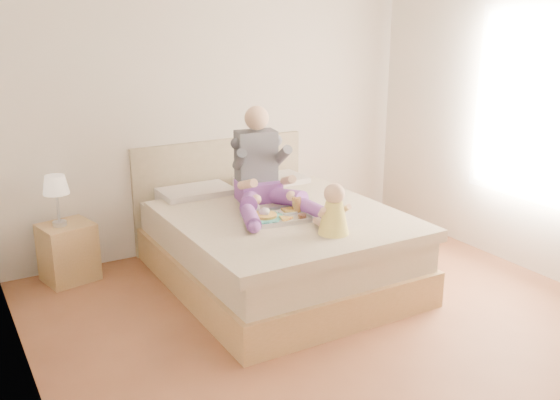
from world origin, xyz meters
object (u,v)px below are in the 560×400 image
bed (272,241)px  baby (333,213)px  tray (276,215)px  adult (263,176)px  nightstand (68,252)px

bed → baby: 0.87m
tray → baby: (0.19, -0.49, 0.12)m
adult → tray: size_ratio=1.99×
adult → tray: (-0.09, -0.38, -0.21)m
baby → nightstand: bearing=143.2°
bed → nightstand: bed is taller
bed → nightstand: bearing=151.7°
adult → baby: size_ratio=2.77×
bed → adult: 0.55m
nightstand → baby: 2.26m
tray → bed: bearing=75.3°
bed → adult: size_ratio=2.11×
nightstand → baby: baby is taller
nightstand → bed: bearing=-40.6°
nightstand → baby: bearing=-56.9°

